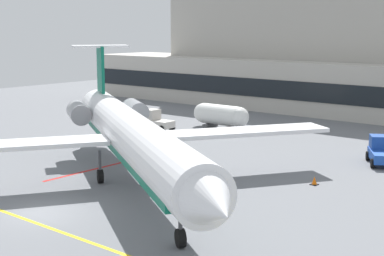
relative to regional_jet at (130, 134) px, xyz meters
The scene contains 8 objects.
ground 8.09m from the regional_jet, 86.55° to the right, with size 120.00×120.00×0.11m.
terminal_building 40.27m from the regional_jet, 102.88° to the left, with size 66.64×11.71×18.64m.
regional_jet is the anchor object (origin of this frame).
pushback_tractor 20.23m from the regional_jet, 128.41° to the left, with size 3.08×1.99×2.03m.
belt_loader 19.15m from the regional_jet, 57.58° to the left, with size 3.15×3.83×2.01m.
fuel_tank 22.29m from the regional_jet, 111.69° to the left, with size 6.49×2.09×2.40m.
safety_cone_alpha 8.78m from the regional_jet, 18.56° to the right, with size 0.47×0.47×0.55m.
safety_cone_bravo 12.33m from the regional_jet, 39.19° to the left, with size 0.47×0.47×0.55m.
Camera 1 is at (25.98, -18.16, 10.10)m, focal length 54.22 mm.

